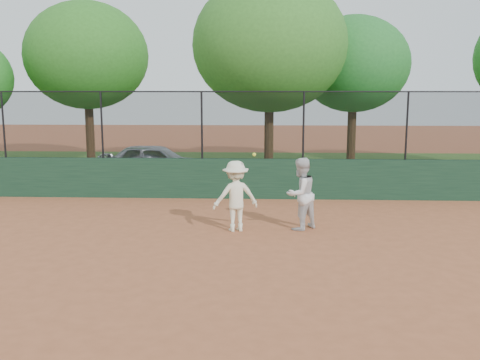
{
  "coord_description": "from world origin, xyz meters",
  "views": [
    {
      "loc": [
        1.33,
        -9.79,
        3.22
      ],
      "look_at": [
        0.8,
        2.2,
        1.2
      ],
      "focal_mm": 40.0,
      "sensor_mm": 36.0,
      "label": 1
    }
  ],
  "objects_px": {
    "tree_1": "(86,56)",
    "tree_2": "(270,45)",
    "parked_car": "(156,162)",
    "tree_3": "(354,64)",
    "player_main": "(236,196)",
    "player_second": "(300,194)"
  },
  "relations": [
    {
      "from": "parked_car",
      "to": "tree_3",
      "type": "bearing_deg",
      "value": -66.76
    },
    {
      "from": "player_second",
      "to": "tree_3",
      "type": "relative_size",
      "value": 0.27
    },
    {
      "from": "parked_car",
      "to": "player_second",
      "type": "height_order",
      "value": "player_second"
    },
    {
      "from": "tree_2",
      "to": "tree_3",
      "type": "relative_size",
      "value": 1.18
    },
    {
      "from": "parked_car",
      "to": "tree_2",
      "type": "xyz_separation_m",
      "value": [
        4.05,
        1.42,
        4.18
      ]
    },
    {
      "from": "parked_car",
      "to": "tree_2",
      "type": "relative_size",
      "value": 0.54
    },
    {
      "from": "tree_1",
      "to": "player_main",
      "type": "bearing_deg",
      "value": -57.09
    },
    {
      "from": "parked_car",
      "to": "tree_1",
      "type": "distance_m",
      "value": 6.48
    },
    {
      "from": "player_second",
      "to": "player_main",
      "type": "height_order",
      "value": "player_main"
    },
    {
      "from": "player_main",
      "to": "tree_2",
      "type": "relative_size",
      "value": 0.25
    },
    {
      "from": "player_second",
      "to": "tree_2",
      "type": "xyz_separation_m",
      "value": [
        -0.67,
        7.95,
        4.01
      ]
    },
    {
      "from": "tree_1",
      "to": "tree_2",
      "type": "distance_m",
      "value": 7.94
    },
    {
      "from": "tree_1",
      "to": "tree_3",
      "type": "distance_m",
      "value": 11.04
    },
    {
      "from": "tree_2",
      "to": "tree_3",
      "type": "bearing_deg",
      "value": 31.63
    },
    {
      "from": "parked_car",
      "to": "tree_2",
      "type": "bearing_deg",
      "value": -72.72
    },
    {
      "from": "parked_car",
      "to": "player_main",
      "type": "bearing_deg",
      "value": -156.52
    },
    {
      "from": "player_second",
      "to": "tree_2",
      "type": "relative_size",
      "value": 0.23
    },
    {
      "from": "player_main",
      "to": "tree_3",
      "type": "height_order",
      "value": "tree_3"
    },
    {
      "from": "player_second",
      "to": "tree_3",
      "type": "height_order",
      "value": "tree_3"
    },
    {
      "from": "tree_1",
      "to": "tree_3",
      "type": "bearing_deg",
      "value": -0.92
    },
    {
      "from": "player_second",
      "to": "tree_1",
      "type": "relative_size",
      "value": 0.25
    },
    {
      "from": "player_second",
      "to": "tree_2",
      "type": "distance_m",
      "value": 8.93
    }
  ]
}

